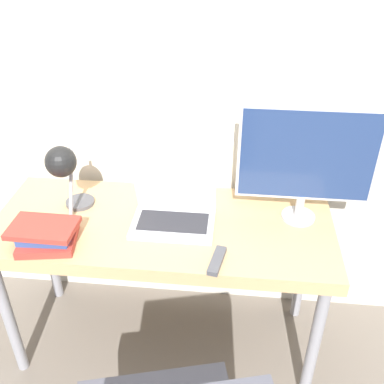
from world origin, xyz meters
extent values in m
cube|color=beige|center=(0.00, 0.66, 1.30)|extent=(8.00, 0.05, 2.60)
cube|color=tan|center=(0.00, 0.30, 0.71)|extent=(1.44, 0.60, 0.06)
cylinder|color=gray|center=(-0.66, 0.06, 0.34)|extent=(0.05, 0.05, 0.68)
cylinder|color=gray|center=(0.66, 0.06, 0.34)|extent=(0.05, 0.05, 0.68)
cylinder|color=gray|center=(-0.66, 0.54, 0.34)|extent=(0.05, 0.05, 0.68)
cylinder|color=gray|center=(0.66, 0.54, 0.34)|extent=(0.05, 0.05, 0.68)
cube|color=silver|center=(0.05, 0.28, 0.74)|extent=(0.34, 0.24, 0.02)
cube|color=#2D2D33|center=(0.05, 0.28, 0.75)|extent=(0.29, 0.14, 0.00)
cube|color=silver|center=(0.05, 0.36, 0.86)|extent=(0.34, 0.09, 0.22)
cube|color=silver|center=(0.05, 0.36, 0.86)|extent=(0.31, 0.08, 0.19)
cylinder|color=#B7B7BC|center=(0.57, 0.40, 0.74)|extent=(0.14, 0.14, 0.01)
cylinder|color=#B7B7BC|center=(0.57, 0.40, 0.80)|extent=(0.04, 0.04, 0.10)
cube|color=#B7B7BC|center=(0.57, 0.40, 1.04)|extent=(0.55, 0.02, 0.40)
cube|color=navy|center=(0.57, 0.39, 1.04)|extent=(0.53, 0.00, 0.38)
cylinder|color=#4C4C51|center=(-0.39, 0.40, 0.74)|extent=(0.13, 0.13, 0.02)
cylinder|color=#99999E|center=(-0.39, 0.34, 0.89)|extent=(0.02, 0.14, 0.27)
sphere|color=black|center=(-0.39, 0.27, 1.02)|extent=(0.12, 0.12, 0.12)
cube|color=#B2382D|center=(-0.43, 0.11, 0.75)|extent=(0.25, 0.23, 0.03)
cube|color=#334C8C|center=(-0.43, 0.11, 0.78)|extent=(0.21, 0.14, 0.03)
cube|color=#B2382D|center=(-0.44, 0.11, 0.81)|extent=(0.26, 0.17, 0.02)
cube|color=#4C4C51|center=(0.25, 0.07, 0.75)|extent=(0.07, 0.16, 0.02)
camera|label=1|loc=(0.29, -1.21, 1.87)|focal=42.00mm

